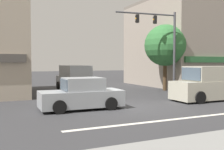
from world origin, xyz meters
TOP-DOWN VIEW (x-y plane):
  - ground_plane at (0.00, 0.00)m, footprint 120.00×120.00m
  - lane_marking_stripe at (0.00, -3.50)m, footprint 9.00×0.24m
  - building_right_corner at (13.91, 9.87)m, footprint 13.28×10.36m
  - street_tree at (6.60, 6.02)m, footprint 3.47×3.47m
  - traffic_light_mast at (5.26, 4.41)m, footprint 4.87×0.67m
  - van_crossing_center at (-0.53, 8.52)m, footprint 2.13×4.64m
  - sedan_crossing_leftbound at (-2.54, 0.37)m, footprint 4.14×1.95m
  - van_waiting_far at (5.62, 0.08)m, footprint 4.63×2.10m

SIDE VIEW (x-z plane):
  - ground_plane at x=0.00m, z-range 0.00..0.00m
  - lane_marking_stripe at x=0.00m, z-range 0.00..0.01m
  - sedan_crossing_leftbound at x=-2.54m, z-range -0.08..1.50m
  - van_crossing_center at x=-0.53m, z-range -0.05..2.06m
  - van_waiting_far at x=5.62m, z-range -0.05..2.06m
  - street_tree at x=6.60m, z-range 1.01..6.54m
  - traffic_light_mast at x=5.26m, z-range 1.08..7.28m
  - building_right_corner at x=13.91m, z-range 0.00..8.65m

